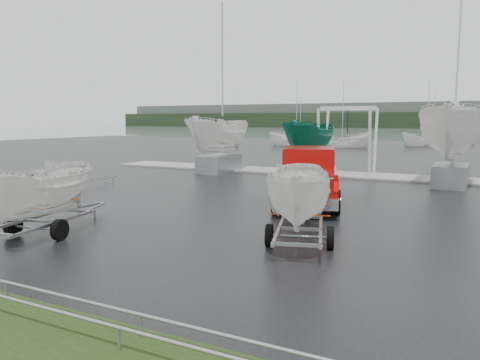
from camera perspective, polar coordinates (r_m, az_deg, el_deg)
ground_plane at (r=17.30m, az=-2.66°, el=-3.79°), size 120.00×120.00×0.00m
lake at (r=115.03m, az=23.39°, el=5.13°), size 300.00×300.00×0.00m
dock at (r=29.14m, az=10.31°, el=0.77°), size 30.00×3.00×0.12m
treeline at (r=184.86m, az=25.09°, el=6.61°), size 300.00×8.00×6.00m
far_hill at (r=192.86m, az=25.24°, el=7.20°), size 300.00×6.00×10.00m
pickup_truck at (r=19.24m, az=8.31°, el=0.70°), size 4.10×6.92×2.18m
trailer_hitched at (r=12.32m, az=7.48°, el=4.17°), size 2.21×3.79×4.93m
trailer_parked at (r=14.37m, az=-23.58°, el=3.93°), size 1.92×3.75×4.86m
boat_hoist at (r=28.60m, az=12.96°, el=5.85°), size 3.30×2.18×4.12m
keelboat_0 at (r=29.68m, az=-2.62°, el=8.24°), size 2.39×3.20×10.56m
keelboat_1 at (r=27.37m, az=8.50°, el=7.48°), size 2.18×3.20×6.90m
keelboat_2 at (r=25.74m, az=24.78°, el=9.78°), size 2.97×3.20×11.16m
mast_rack_0 at (r=23.72m, az=-20.53°, el=-0.35°), size 0.56×6.50×0.06m
mast_rack_2 at (r=7.51m, az=-13.25°, el=-16.40°), size 7.00×0.56×0.06m
moored_boat_0 at (r=60.24m, az=6.87°, el=4.17°), size 3.12×3.06×11.65m
moored_boat_1 at (r=57.48m, az=12.32°, el=3.90°), size 3.77×3.75×11.60m
moored_boat_2 at (r=63.62m, az=21.76°, el=3.87°), size 3.74×3.73×11.48m
moored_boat_4 at (r=85.10m, az=7.34°, el=5.10°), size 3.63×3.64×11.40m
moored_boat_5 at (r=85.13m, az=22.45°, el=4.60°), size 3.57×3.61×11.61m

